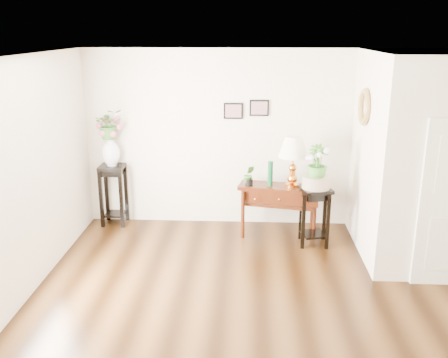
# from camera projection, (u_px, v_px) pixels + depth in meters

# --- Properties ---
(floor) EXTENTS (6.00, 5.50, 0.02)m
(floor) POSITION_uv_depth(u_px,v_px,m) (282.00, 313.00, 5.64)
(floor) COLOR #452911
(floor) RESTS_ON ground
(ceiling) EXTENTS (6.00, 5.50, 0.02)m
(ceiling) POSITION_uv_depth(u_px,v_px,m) (292.00, 59.00, 4.82)
(ceiling) COLOR white
(ceiling) RESTS_ON ground
(wall_back) EXTENTS (6.00, 0.02, 2.80)m
(wall_back) POSITION_uv_depth(u_px,v_px,m) (274.00, 139.00, 7.86)
(wall_back) COLOR beige
(wall_back) RESTS_ON ground
(wall_left) EXTENTS (0.02, 5.50, 2.80)m
(wall_left) POSITION_uv_depth(u_px,v_px,m) (7.00, 191.00, 5.37)
(wall_left) COLOR beige
(wall_left) RESTS_ON ground
(partition) EXTENTS (1.80, 1.95, 2.80)m
(partition) POSITION_uv_depth(u_px,v_px,m) (431.00, 156.00, 6.82)
(partition) COLOR beige
(partition) RESTS_ON floor
(art_print_left) EXTENTS (0.30, 0.02, 0.25)m
(art_print_left) POSITION_uv_depth(u_px,v_px,m) (233.00, 111.00, 7.74)
(art_print_left) COLOR black
(art_print_left) RESTS_ON wall_back
(art_print_right) EXTENTS (0.30, 0.02, 0.25)m
(art_print_right) POSITION_uv_depth(u_px,v_px,m) (259.00, 108.00, 7.70)
(art_print_right) COLOR black
(art_print_right) RESTS_ON wall_back
(wall_ornament) EXTENTS (0.07, 0.51, 0.51)m
(wall_ornament) POSITION_uv_depth(u_px,v_px,m) (364.00, 107.00, 6.80)
(wall_ornament) COLOR tan
(wall_ornament) RESTS_ON partition
(console_table) EXTENTS (1.25, 0.62, 0.80)m
(console_table) POSITION_uv_depth(u_px,v_px,m) (278.00, 210.00, 7.65)
(console_table) COLOR #3F1D08
(console_table) RESTS_ON floor
(table_lamp) EXTENTS (0.57, 0.57, 0.77)m
(table_lamp) POSITION_uv_depth(u_px,v_px,m) (293.00, 163.00, 7.42)
(table_lamp) COLOR orange
(table_lamp) RESTS_ON console_table
(green_vase) EXTENTS (0.10, 0.10, 0.38)m
(green_vase) POSITION_uv_depth(u_px,v_px,m) (270.00, 175.00, 7.49)
(green_vase) COLOR #0C4824
(green_vase) RESTS_ON console_table
(potted_plant) EXTENTS (0.18, 0.15, 0.29)m
(potted_plant) POSITION_uv_depth(u_px,v_px,m) (249.00, 176.00, 7.51)
(potted_plant) COLOR #3A7829
(potted_plant) RESTS_ON console_table
(plant_stand_a) EXTENTS (0.39, 0.39, 0.99)m
(plant_stand_a) POSITION_uv_depth(u_px,v_px,m) (114.00, 195.00, 8.07)
(plant_stand_a) COLOR black
(plant_stand_a) RESTS_ON floor
(porcelain_vase) EXTENTS (0.30, 0.30, 0.48)m
(porcelain_vase) POSITION_uv_depth(u_px,v_px,m) (111.00, 152.00, 7.86)
(porcelain_vase) COLOR white
(porcelain_vase) RESTS_ON plant_stand_a
(lily_arrangement) EXTENTS (0.55, 0.52, 0.48)m
(lily_arrangement) POSITION_uv_depth(u_px,v_px,m) (109.00, 126.00, 7.74)
(lily_arrangement) COLOR #3A7829
(lily_arrangement) RESTS_ON porcelain_vase
(plant_stand_b) EXTENTS (0.50, 0.50, 0.87)m
(plant_stand_b) POSITION_uv_depth(u_px,v_px,m) (314.00, 216.00, 7.32)
(plant_stand_b) COLOR black
(plant_stand_b) RESTS_ON floor
(ceramic_bowl) EXTENTS (0.42, 0.42, 0.18)m
(ceramic_bowl) POSITION_uv_depth(u_px,v_px,m) (316.00, 183.00, 7.17)
(ceramic_bowl) COLOR #B6A89A
(ceramic_bowl) RESTS_ON plant_stand_b
(narcissus) EXTENTS (0.31, 0.31, 0.52)m
(narcissus) POSITION_uv_depth(u_px,v_px,m) (317.00, 163.00, 7.09)
(narcissus) COLOR #3A7829
(narcissus) RESTS_ON ceramic_bowl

